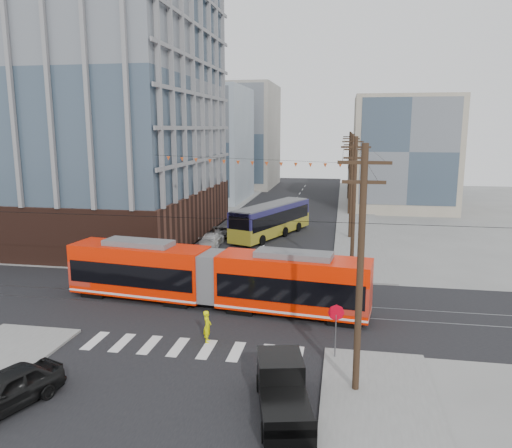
{
  "coord_description": "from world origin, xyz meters",
  "views": [
    {
      "loc": [
        7.67,
        -26.94,
        11.6
      ],
      "look_at": [
        1.28,
        9.4,
        4.47
      ],
      "focal_mm": 35.0,
      "sensor_mm": 36.0,
      "label": 1
    }
  ],
  "objects_px": {
    "streetcar": "(213,277)",
    "black_sedan": "(5,390)",
    "city_bus": "(271,220)",
    "pickup_truck": "(283,393)"
  },
  "relations": [
    {
      "from": "pickup_truck",
      "to": "black_sedan",
      "type": "relative_size",
      "value": 1.1
    },
    {
      "from": "city_bus",
      "to": "black_sedan",
      "type": "distance_m",
      "value": 36.07
    },
    {
      "from": "streetcar",
      "to": "city_bus",
      "type": "relative_size",
      "value": 1.59
    },
    {
      "from": "city_bus",
      "to": "black_sedan",
      "type": "xyz_separation_m",
      "value": [
        -6.08,
        -35.54,
        -0.98
      ]
    },
    {
      "from": "black_sedan",
      "to": "streetcar",
      "type": "bearing_deg",
      "value": 89.0
    },
    {
      "from": "streetcar",
      "to": "black_sedan",
      "type": "xyz_separation_m",
      "value": [
        -5.37,
        -13.5,
        -1.13
      ]
    },
    {
      "from": "city_bus",
      "to": "pickup_truck",
      "type": "xyz_separation_m",
      "value": [
        5.41,
        -33.92,
        -0.9
      ]
    },
    {
      "from": "city_bus",
      "to": "streetcar",
      "type": "bearing_deg",
      "value": -70.17
    },
    {
      "from": "city_bus",
      "to": "pickup_truck",
      "type": "relative_size",
      "value": 2.38
    },
    {
      "from": "streetcar",
      "to": "pickup_truck",
      "type": "xyz_separation_m",
      "value": [
        6.11,
        -11.87,
        -1.05
      ]
    }
  ]
}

